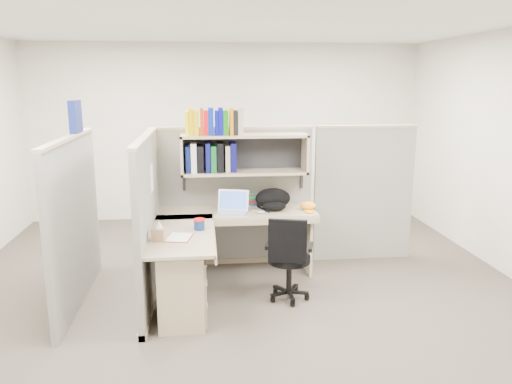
{
  "coord_description": "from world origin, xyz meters",
  "views": [
    {
      "loc": [
        -0.36,
        -4.77,
        2.13
      ],
      "look_at": [
        0.18,
        0.25,
        1.01
      ],
      "focal_mm": 35.0,
      "sensor_mm": 36.0,
      "label": 1
    }
  ],
  "objects": [
    {
      "name": "cubicle",
      "position": [
        -0.37,
        0.45,
        0.91
      ],
      "size": [
        3.79,
        1.84,
        1.95
      ],
      "color": "slate",
      "rests_on": "ground"
    },
    {
      "name": "loose_paper",
      "position": [
        -0.59,
        -0.34,
        0.73
      ],
      "size": [
        0.25,
        0.3,
        0.0
      ],
      "primitive_type": null,
      "rotation": [
        0.0,
        0.0,
        -0.2
      ],
      "color": "white",
      "rests_on": "desk"
    },
    {
      "name": "laptop",
      "position": [
        -0.07,
        0.46,
        0.85
      ],
      "size": [
        0.42,
        0.42,
        0.25
      ],
      "primitive_type": null,
      "rotation": [
        0.0,
        0.0,
        -0.26
      ],
      "color": "silver",
      "rests_on": "desk"
    },
    {
      "name": "paper_cup",
      "position": [
        0.04,
        0.77,
        0.78
      ],
      "size": [
        0.08,
        0.08,
        0.1
      ],
      "primitive_type": "cylinder",
      "rotation": [
        0.0,
        0.0,
        0.26
      ],
      "color": "white",
      "rests_on": "desk"
    },
    {
      "name": "task_chair",
      "position": [
        0.45,
        -0.23,
        0.31
      ],
      "size": [
        0.5,
        0.46,
        0.88
      ],
      "color": "black",
      "rests_on": "ground"
    },
    {
      "name": "desk",
      "position": [
        -0.41,
        -0.29,
        0.44
      ],
      "size": [
        1.74,
        1.75,
        0.73
      ],
      "color": "tan",
      "rests_on": "ground"
    },
    {
      "name": "ground",
      "position": [
        0.0,
        0.0,
        0.0
      ],
      "size": [
        6.0,
        6.0,
        0.0
      ],
      "primitive_type": "plane",
      "color": "#37332B",
      "rests_on": "ground"
    },
    {
      "name": "mouse",
      "position": [
        0.26,
        0.41,
        0.75
      ],
      "size": [
        0.1,
        0.07,
        0.03
      ],
      "primitive_type": "ellipsoid",
      "rotation": [
        0.0,
        0.0,
        0.12
      ],
      "color": "#8695BE",
      "rests_on": "desk"
    },
    {
      "name": "backpack",
      "position": [
        0.41,
        0.57,
        0.85
      ],
      "size": [
        0.41,
        0.33,
        0.23
      ],
      "primitive_type": null,
      "rotation": [
        0.0,
        0.0,
        0.06
      ],
      "color": "black",
      "rests_on": "desk"
    },
    {
      "name": "tissue_box",
      "position": [
        -0.76,
        -0.41,
        0.82
      ],
      "size": [
        0.14,
        0.14,
        0.18
      ],
      "primitive_type": null,
      "rotation": [
        0.0,
        0.0,
        -0.21
      ],
      "color": "#A77F5E",
      "rests_on": "desk"
    },
    {
      "name": "book_stack",
      "position": [
        0.19,
        0.79,
        0.78
      ],
      "size": [
        0.21,
        0.25,
        0.11
      ],
      "primitive_type": null,
      "rotation": [
        0.0,
        0.0,
        -0.24
      ],
      "color": "gray",
      "rests_on": "desk"
    },
    {
      "name": "room_shell",
      "position": [
        0.0,
        0.0,
        1.62
      ],
      "size": [
        6.0,
        6.0,
        6.0
      ],
      "color": "beige",
      "rests_on": "ground"
    },
    {
      "name": "snack_canister",
      "position": [
        -0.41,
        -0.11,
        0.79
      ],
      "size": [
        0.11,
        0.11,
        0.11
      ],
      "color": "navy",
      "rests_on": "desk"
    },
    {
      "name": "orange_cap",
      "position": [
        0.79,
        0.52,
        0.78
      ],
      "size": [
        0.19,
        0.21,
        0.09
      ],
      "primitive_type": null,
      "rotation": [
        0.0,
        0.0,
        -0.11
      ],
      "color": "orange",
      "rests_on": "desk"
    }
  ]
}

